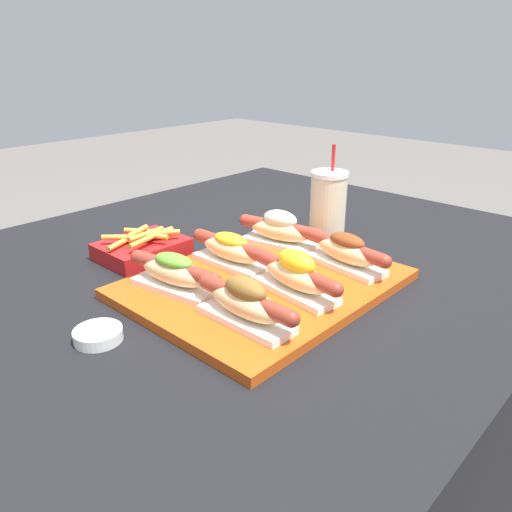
% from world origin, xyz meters
% --- Properties ---
extents(patio_table, '(1.42, 1.13, 0.74)m').
position_xyz_m(patio_table, '(0.00, 0.00, 0.37)').
color(patio_table, black).
rests_on(patio_table, ground_plane).
extents(serving_tray, '(0.47, 0.38, 0.02)m').
position_xyz_m(serving_tray, '(-0.05, -0.13, 0.75)').
color(serving_tray, '#CC4C14').
rests_on(serving_tray, patio_table).
extents(hot_dog_0, '(0.06, 0.20, 0.08)m').
position_xyz_m(hot_dog_0, '(-0.19, -0.21, 0.79)').
color(hot_dog_0, white).
rests_on(hot_dog_0, serving_tray).
extents(hot_dog_1, '(0.08, 0.20, 0.08)m').
position_xyz_m(hot_dog_1, '(-0.06, -0.21, 0.79)').
color(hot_dog_1, white).
rests_on(hot_dog_1, serving_tray).
extents(hot_dog_2, '(0.08, 0.20, 0.07)m').
position_xyz_m(hot_dog_2, '(0.09, -0.21, 0.79)').
color(hot_dog_2, white).
rests_on(hot_dog_2, serving_tray).
extents(hot_dog_3, '(0.08, 0.20, 0.07)m').
position_xyz_m(hot_dog_3, '(-0.19, -0.04, 0.79)').
color(hot_dog_3, white).
rests_on(hot_dog_3, serving_tray).
extents(hot_dog_4, '(0.06, 0.20, 0.06)m').
position_xyz_m(hot_dog_4, '(-0.05, -0.04, 0.79)').
color(hot_dog_4, white).
rests_on(hot_dog_4, serving_tray).
extents(hot_dog_5, '(0.09, 0.20, 0.08)m').
position_xyz_m(hot_dog_5, '(0.10, -0.04, 0.79)').
color(hot_dog_5, white).
rests_on(hot_dog_5, serving_tray).
extents(sauce_bowl, '(0.07, 0.07, 0.02)m').
position_xyz_m(sauce_bowl, '(-0.36, -0.06, 0.75)').
color(sauce_bowl, white).
rests_on(sauce_bowl, patio_table).
extents(drink_cup, '(0.09, 0.09, 0.21)m').
position_xyz_m(drink_cup, '(0.26, -0.05, 0.82)').
color(drink_cup, beige).
rests_on(drink_cup, patio_table).
extents(fries_basket, '(0.17, 0.14, 0.06)m').
position_xyz_m(fries_basket, '(-0.11, 0.16, 0.76)').
color(fries_basket, '#B21919').
rests_on(fries_basket, patio_table).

